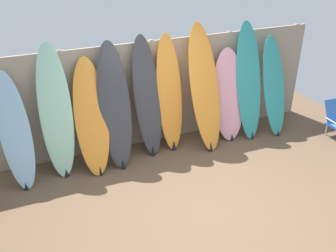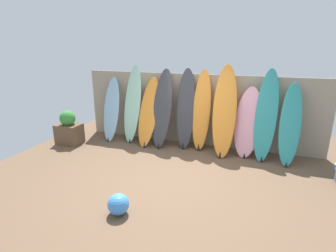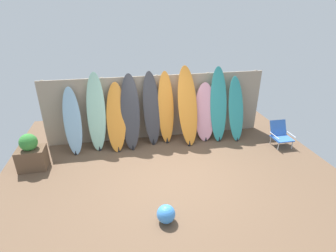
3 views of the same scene
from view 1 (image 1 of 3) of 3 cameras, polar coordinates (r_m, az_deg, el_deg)
ground at (r=5.27m, az=5.74°, el=-12.10°), size 7.68×7.68×0.00m
fence_back at (r=6.37m, az=-2.33°, el=5.05°), size 6.08×0.11×1.80m
surfboard_skyblue_0 at (r=5.71m, az=-22.27°, el=-0.98°), size 0.48×0.64×1.66m
surfboard_seafoam_1 at (r=5.71m, az=-16.72°, el=1.92°), size 0.53×0.59×2.00m
surfboard_orange_2 at (r=5.75m, az=-11.59°, el=1.14°), size 0.57×0.75×1.71m
surfboard_charcoal_3 at (r=5.77m, az=-8.12°, el=2.84°), size 0.53×0.67×1.94m
surfboard_charcoal_4 at (r=6.02m, az=-3.15°, el=4.19°), size 0.49×0.53×1.95m
surfboard_orange_5 at (r=6.16m, az=0.25°, el=4.77°), size 0.43×0.46×1.94m
surfboard_orange_6 at (r=6.23m, az=5.64°, el=5.62°), size 0.59×0.78×2.07m
surfboard_pink_7 at (r=6.63m, az=9.27°, el=4.55°), size 0.64×0.57×1.59m
surfboard_teal_8 at (r=6.73m, az=12.20°, el=6.51°), size 0.52×0.69×2.00m
surfboard_teal_9 at (r=7.01m, az=15.83°, el=5.79°), size 0.45×0.70×1.73m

